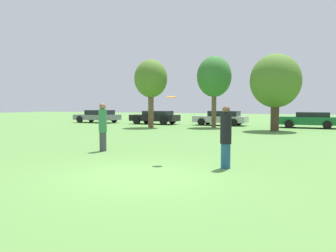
{
  "coord_description": "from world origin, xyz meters",
  "views": [
    {
      "loc": [
        4.0,
        -7.4,
        1.75
      ],
      "look_at": [
        -0.85,
        3.67,
        1.0
      ],
      "focal_mm": 36.49,
      "sensor_mm": 36.0,
      "label": 1
    }
  ],
  "objects_px": {
    "person_thrower": "(103,126)",
    "frisbee": "(171,97)",
    "parked_car_silver": "(221,118)",
    "parked_car_green": "(309,119)",
    "person_catcher": "(226,137)",
    "tree_0": "(151,79)",
    "tree_1": "(214,77)",
    "tree_2": "(275,81)",
    "parked_car_black": "(155,117)",
    "parked_car_grey": "(98,116)"
  },
  "relations": [
    {
      "from": "person_thrower",
      "to": "frisbee",
      "type": "relative_size",
      "value": 6.12
    },
    {
      "from": "parked_car_silver",
      "to": "parked_car_green",
      "type": "bearing_deg",
      "value": 176.83
    },
    {
      "from": "person_catcher",
      "to": "tree_0",
      "type": "relative_size",
      "value": 0.33
    },
    {
      "from": "tree_1",
      "to": "tree_2",
      "type": "bearing_deg",
      "value": -21.23
    },
    {
      "from": "person_thrower",
      "to": "parked_car_silver",
      "type": "xyz_separation_m",
      "value": [
        -0.09,
        17.68,
        -0.3
      ]
    },
    {
      "from": "person_thrower",
      "to": "tree_2",
      "type": "relative_size",
      "value": 0.35
    },
    {
      "from": "frisbee",
      "to": "tree_2",
      "type": "bearing_deg",
      "value": 84.36
    },
    {
      "from": "tree_0",
      "to": "tree_2",
      "type": "xyz_separation_m",
      "value": [
        9.2,
        0.11,
        -0.39
      ]
    },
    {
      "from": "person_thrower",
      "to": "person_catcher",
      "type": "height_order",
      "value": "person_thrower"
    },
    {
      "from": "person_thrower",
      "to": "tree_2",
      "type": "bearing_deg",
      "value": 86.89
    },
    {
      "from": "person_catcher",
      "to": "tree_1",
      "type": "xyz_separation_m",
      "value": [
        -5.05,
        16.41,
        3.0
      ]
    },
    {
      "from": "parked_car_black",
      "to": "parked_car_green",
      "type": "xyz_separation_m",
      "value": [
        12.94,
        0.03,
        -0.01
      ]
    },
    {
      "from": "person_catcher",
      "to": "parked_car_grey",
      "type": "relative_size",
      "value": 0.38
    },
    {
      "from": "tree_2",
      "to": "parked_car_silver",
      "type": "height_order",
      "value": "tree_2"
    },
    {
      "from": "tree_1",
      "to": "parked_car_green",
      "type": "relative_size",
      "value": 1.29
    },
    {
      "from": "person_catcher",
      "to": "tree_0",
      "type": "height_order",
      "value": "tree_0"
    },
    {
      "from": "person_catcher",
      "to": "parked_car_green",
      "type": "xyz_separation_m",
      "value": [
        1.75,
        18.74,
        -0.23
      ]
    },
    {
      "from": "person_thrower",
      "to": "parked_car_green",
      "type": "bearing_deg",
      "value": 85.4
    },
    {
      "from": "person_catcher",
      "to": "frisbee",
      "type": "relative_size",
      "value": 5.8
    },
    {
      "from": "tree_1",
      "to": "parked_car_silver",
      "type": "xyz_separation_m",
      "value": [
        -0.16,
        2.86,
        -3.24
      ]
    },
    {
      "from": "tree_0",
      "to": "parked_car_black",
      "type": "bearing_deg",
      "value": 111.49
    },
    {
      "from": "parked_car_black",
      "to": "tree_2",
      "type": "bearing_deg",
      "value": 160.3
    },
    {
      "from": "person_catcher",
      "to": "person_thrower",
      "type": "bearing_deg",
      "value": -0.0
    },
    {
      "from": "parked_car_silver",
      "to": "person_catcher",
      "type": "bearing_deg",
      "value": 106.29
    },
    {
      "from": "tree_1",
      "to": "tree_2",
      "type": "distance_m",
      "value": 5.11
    },
    {
      "from": "person_thrower",
      "to": "parked_car_grey",
      "type": "height_order",
      "value": "person_thrower"
    },
    {
      "from": "person_thrower",
      "to": "parked_car_green",
      "type": "relative_size",
      "value": 0.43
    },
    {
      "from": "parked_car_grey",
      "to": "parked_car_black",
      "type": "height_order",
      "value": "parked_car_grey"
    },
    {
      "from": "tree_2",
      "to": "parked_car_green",
      "type": "distance_m",
      "value": 5.36
    },
    {
      "from": "tree_1",
      "to": "parked_car_grey",
      "type": "distance_m",
      "value": 13.02
    },
    {
      "from": "tree_2",
      "to": "parked_car_black",
      "type": "xyz_separation_m",
      "value": [
        -10.88,
        4.14,
        -2.66
      ]
    },
    {
      "from": "parked_car_black",
      "to": "parked_car_silver",
      "type": "xyz_separation_m",
      "value": [
        5.98,
        0.55,
        -0.01
      ]
    },
    {
      "from": "tree_1",
      "to": "parked_car_black",
      "type": "height_order",
      "value": "tree_1"
    },
    {
      "from": "tree_0",
      "to": "parked_car_black",
      "type": "distance_m",
      "value": 5.49
    },
    {
      "from": "parked_car_black",
      "to": "person_catcher",
      "type": "bearing_deg",
      "value": 122.05
    },
    {
      "from": "tree_0",
      "to": "parked_car_grey",
      "type": "distance_m",
      "value": 9.5
    },
    {
      "from": "person_catcher",
      "to": "parked_car_black",
      "type": "height_order",
      "value": "person_catcher"
    },
    {
      "from": "tree_0",
      "to": "parked_car_green",
      "type": "distance_m",
      "value": 12.43
    },
    {
      "from": "frisbee",
      "to": "tree_2",
      "type": "relative_size",
      "value": 0.06
    },
    {
      "from": "tree_0",
      "to": "parked_car_grey",
      "type": "xyz_separation_m",
      "value": [
        -7.94,
        4.23,
        -3.04
      ]
    },
    {
      "from": "person_thrower",
      "to": "parked_car_green",
      "type": "xyz_separation_m",
      "value": [
        6.87,
        17.15,
        -0.3
      ]
    },
    {
      "from": "tree_2",
      "to": "parked_car_grey",
      "type": "distance_m",
      "value": 17.83
    },
    {
      "from": "person_thrower",
      "to": "parked_car_grey",
      "type": "xyz_separation_m",
      "value": [
        -12.34,
        17.1,
        -0.28
      ]
    },
    {
      "from": "person_catcher",
      "to": "tree_1",
      "type": "relative_size",
      "value": 0.31
    },
    {
      "from": "frisbee",
      "to": "parked_car_grey",
      "type": "height_order",
      "value": "frisbee"
    },
    {
      "from": "person_thrower",
      "to": "person_catcher",
      "type": "relative_size",
      "value": 1.05
    },
    {
      "from": "tree_1",
      "to": "parked_car_black",
      "type": "relative_size",
      "value": 1.25
    },
    {
      "from": "parked_car_green",
      "to": "parked_car_grey",
      "type": "bearing_deg",
      "value": 1.29
    },
    {
      "from": "tree_2",
      "to": "frisbee",
      "type": "bearing_deg",
      "value": -95.64
    },
    {
      "from": "tree_0",
      "to": "parked_car_silver",
      "type": "xyz_separation_m",
      "value": [
        4.31,
        4.8,
        -3.06
      ]
    }
  ]
}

